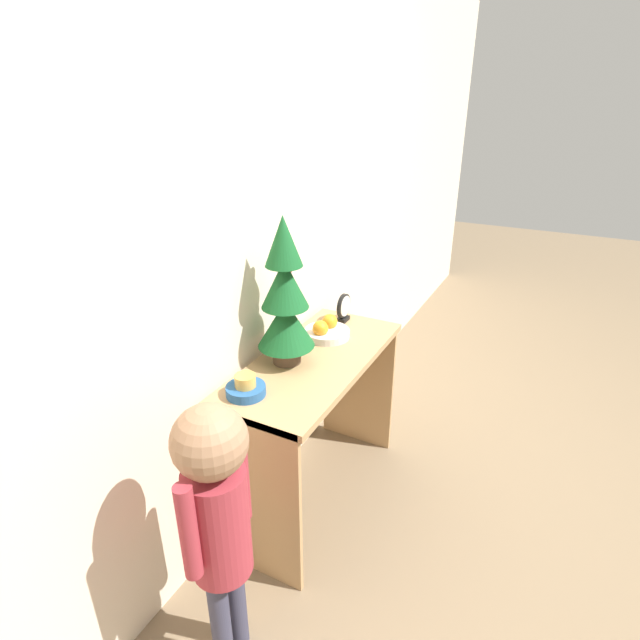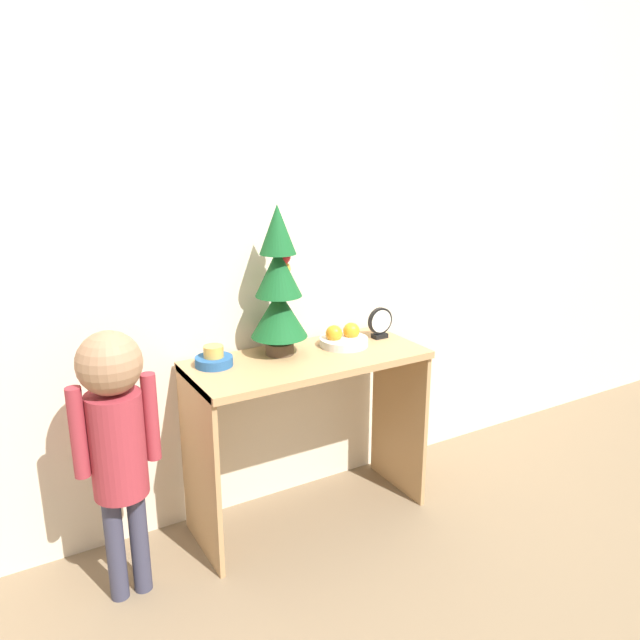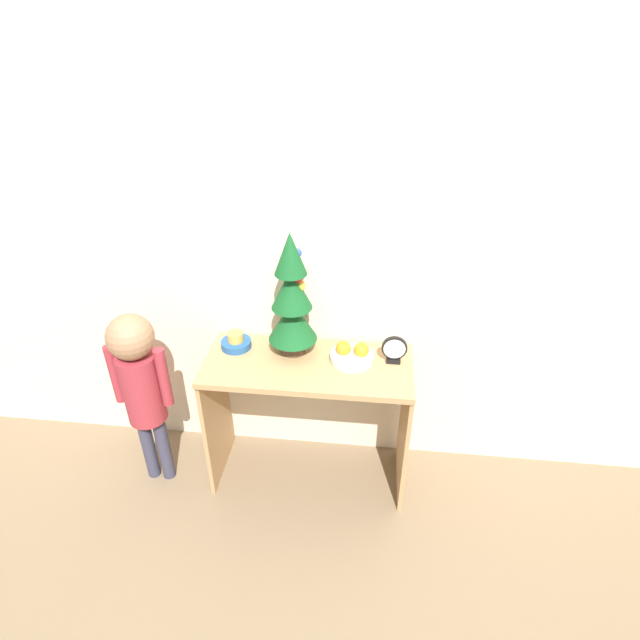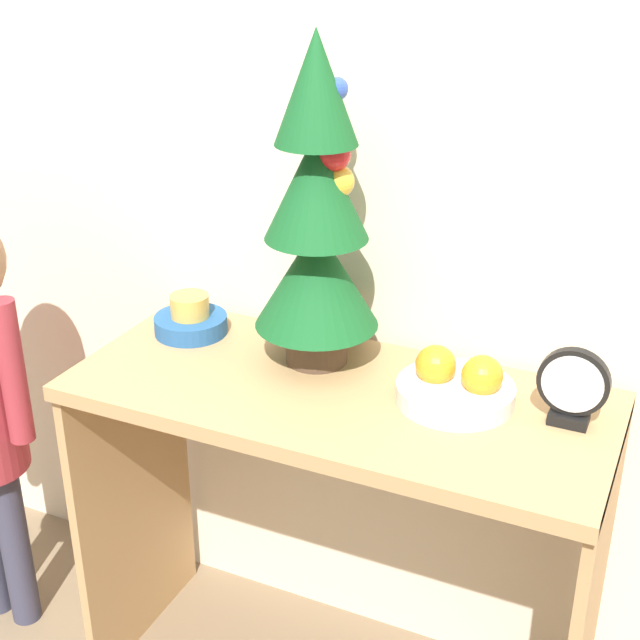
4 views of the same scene
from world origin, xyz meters
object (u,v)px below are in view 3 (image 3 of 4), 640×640
at_px(fruit_bowl, 352,354).
at_px(singing_bowl, 236,342).
at_px(child_figure, 140,378).
at_px(desk_clock, 394,350).
at_px(mini_tree, 292,299).

height_order(fruit_bowl, singing_bowl, fruit_bowl).
bearing_deg(child_figure, fruit_bowl, 8.42).
bearing_deg(child_figure, desk_clock, 7.25).
distance_m(mini_tree, singing_bowl, 0.39).
xyz_separation_m(mini_tree, desk_clock, (0.48, -0.03, -0.22)).
bearing_deg(desk_clock, singing_bowl, 176.98).
xyz_separation_m(fruit_bowl, singing_bowl, (-0.57, 0.04, -0.00)).
height_order(singing_bowl, child_figure, child_figure).
xyz_separation_m(mini_tree, singing_bowl, (-0.29, 0.01, -0.26)).
height_order(mini_tree, singing_bowl, mini_tree).
relative_size(mini_tree, singing_bowl, 4.14).
height_order(desk_clock, child_figure, child_figure).
bearing_deg(mini_tree, child_figure, -165.34).
height_order(mini_tree, child_figure, mini_tree).
distance_m(singing_bowl, child_figure, 0.48).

